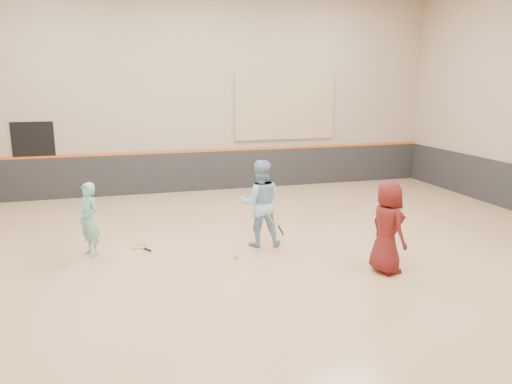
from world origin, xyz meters
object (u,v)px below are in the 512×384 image
object	(u,v)px
instructor	(260,203)
young_man	(388,227)
girl	(89,219)
spare_racket	(139,246)

from	to	relation	value
instructor	young_man	size ratio (longest dim) A/B	1.09
girl	instructor	size ratio (longest dim) A/B	0.81
young_man	instructor	bearing A→B (deg)	33.66
instructor	young_man	bearing A→B (deg)	139.91
young_man	spare_racket	xyz separation A→B (m)	(-4.13, 2.55, -0.78)
girl	young_man	size ratio (longest dim) A/B	0.88
instructor	young_man	distance (m)	2.64
girl	spare_racket	xyz separation A→B (m)	(0.90, 0.22, -0.68)
instructor	young_man	xyz separation A→B (m)	(1.72, -2.00, -0.07)
girl	spare_racket	size ratio (longest dim) A/B	1.96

